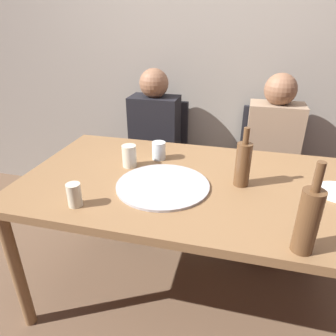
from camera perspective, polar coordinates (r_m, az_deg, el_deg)
The scene contains 13 objects.
ground_plane at distance 1.98m, azimuth 3.38°, elevation -21.97°, with size 8.00×8.00×0.00m, color brown.
back_wall at distance 2.42m, azimuth 9.71°, elevation 21.65°, with size 6.00×0.10×2.60m, color gray.
dining_table at distance 1.54m, azimuth 4.04°, elevation -4.68°, with size 1.67×0.94×0.76m.
pizza_tray at distance 1.44m, azimuth -0.98°, elevation -3.26°, with size 0.44×0.44×0.01m, color #ADADB2.
wine_bottle at distance 1.46m, azimuth 13.91°, elevation 0.86°, with size 0.07×0.07×0.29m.
beer_bottle at distance 1.11m, azimuth 24.83°, elevation -8.74°, with size 0.07×0.07×0.33m.
tumbler_near at distance 1.34m, azimuth -17.19°, elevation -4.84°, with size 0.06×0.06×0.10m, color beige.
tumbler_far at distance 1.63m, azimuth -7.28°, elevation 2.25°, with size 0.08×0.08×0.12m, color beige.
wine_glass at distance 1.71m, azimuth -1.73°, elevation 3.29°, with size 0.08×0.08×0.10m, color silver.
chair_left at distance 2.47m, azimuth -1.99°, elevation 3.18°, with size 0.44×0.44×0.90m.
chair_right at distance 2.39m, azimuth 18.27°, elevation 1.04°, with size 0.44×0.44×0.90m.
guest_in_sweater at distance 2.28m, azimuth -3.10°, elevation 4.70°, with size 0.36×0.56×1.17m.
guest_in_beanie at distance 2.20m, azimuth 18.88°, elevation 2.44°, with size 0.36×0.56×1.17m.
Camera 1 is at (0.22, -1.31, 1.47)m, focal length 32.45 mm.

